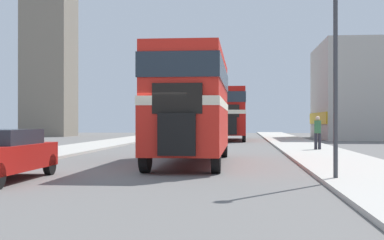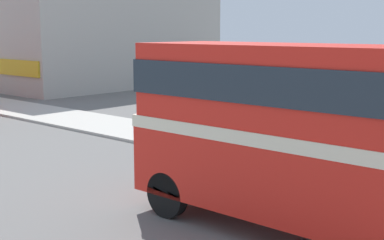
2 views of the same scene
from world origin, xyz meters
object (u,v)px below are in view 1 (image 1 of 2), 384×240
object	(u,v)px
bus_distant	(231,110)
street_lamp	(335,35)
double_decker_bus	(192,100)
pedestrian_walking	(318,131)

from	to	relation	value
bus_distant	street_lamp	world-z (taller)	street_lamp
double_decker_bus	street_lamp	world-z (taller)	street_lamp
double_decker_bus	bus_distant	bearing A→B (deg)	87.86
double_decker_bus	pedestrian_walking	distance (m)	10.76
pedestrian_walking	street_lamp	distance (m)	15.17
double_decker_bus	pedestrian_walking	bearing A→B (deg)	55.68
street_lamp	double_decker_bus	bearing A→B (deg)	126.44
bus_distant	double_decker_bus	bearing A→B (deg)	-92.14
double_decker_bus	street_lamp	xyz separation A→B (m)	(4.44, -6.01, 1.48)
double_decker_bus	bus_distant	xyz separation A→B (m)	(0.97, 26.00, 0.14)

